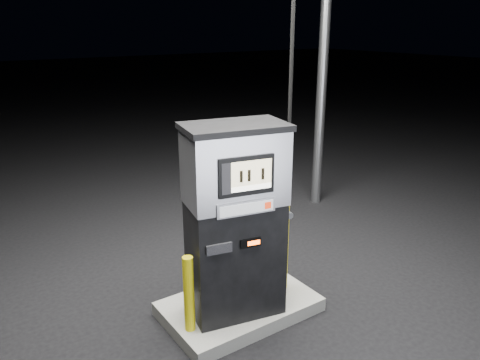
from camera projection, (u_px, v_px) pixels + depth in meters
ground at (239, 312)px, 5.09m from camera, size 80.00×80.00×0.00m
pump_island at (239, 307)px, 5.07m from camera, size 1.60×1.00×0.15m
fuel_dispenser at (236, 220)px, 4.58m from camera, size 1.13×0.77×4.08m
bollard_left at (189, 294)px, 4.45m from camera, size 0.13×0.13×0.78m
bollard_right at (282, 248)px, 5.15m from camera, size 0.17×0.17×0.98m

